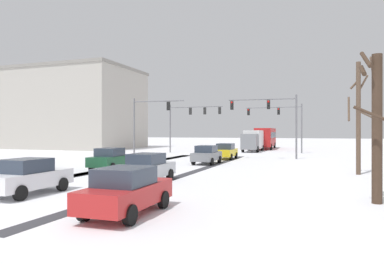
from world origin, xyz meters
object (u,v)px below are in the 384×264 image
(traffic_signal_far_left, at_px, (191,117))
(office_building_far_left_block, at_px, (72,109))
(traffic_signal_near_right, at_px, (272,113))
(box_truck_delivery, at_px, (253,140))
(car_dark_green_third, at_px, (111,159))
(traffic_signal_far_right, at_px, (281,118))
(car_silver_fourth, at_px, (147,168))
(traffic_signal_near_left, at_px, (147,117))
(car_grey_second, at_px, (207,155))
(bare_tree_sidewalk_near, at_px, (377,122))
(car_red_sixth, at_px, (126,191))
(bus_oncoming, at_px, (266,137))
(bare_tree_sidewalk_mid, at_px, (359,114))
(car_yellow_cab_lead, at_px, (226,151))
(car_white_fifth, at_px, (28,176))

(traffic_signal_far_left, xyz_separation_m, office_building_far_left_block, (-24.23, 6.53, 1.93))
(traffic_signal_near_right, distance_m, box_truck_delivery, 15.48)
(car_dark_green_third, bearing_deg, office_building_far_left_block, 132.44)
(traffic_signal_far_right, relative_size, car_silver_fourth, 1.82)
(traffic_signal_near_left, distance_m, traffic_signal_near_right, 13.14)
(office_building_far_left_block, bearing_deg, car_silver_fourth, -46.63)
(traffic_signal_far_left, distance_m, car_grey_second, 16.62)
(box_truck_delivery, distance_m, bare_tree_sidewalk_near, 36.85)
(car_grey_second, height_order, car_red_sixth, same)
(traffic_signal_far_right, bearing_deg, box_truck_delivery, 151.51)
(traffic_signal_near_right, distance_m, bus_oncoming, 23.42)
(car_dark_green_third, bearing_deg, traffic_signal_near_right, 52.72)
(bare_tree_sidewalk_near, bearing_deg, traffic_signal_near_right, 107.72)
(car_dark_green_third, bearing_deg, bare_tree_sidewalk_mid, 9.49)
(car_yellow_cab_lead, bearing_deg, office_building_far_left_block, 153.86)
(car_dark_green_third, xyz_separation_m, bare_tree_sidewalk_near, (16.77, -7.24, 2.40))
(traffic_signal_near_left, relative_size, traffic_signal_far_left, 0.87)
(traffic_signal_near_right, relative_size, car_silver_fourth, 1.66)
(traffic_signal_far_left, relative_size, car_yellow_cab_lead, 1.81)
(car_dark_green_third, relative_size, office_building_far_left_block, 0.19)
(traffic_signal_near_left, height_order, traffic_signal_near_right, same)
(bare_tree_sidewalk_near, bearing_deg, car_grey_second, 128.93)
(car_grey_second, xyz_separation_m, bare_tree_sidewalk_near, (11.41, -14.13, 2.40))
(traffic_signal_near_right, xyz_separation_m, bus_oncoming, (-3.77, 22.95, -2.69))
(traffic_signal_far_left, height_order, office_building_far_left_block, office_building_far_left_block)
(bare_tree_sidewalk_near, bearing_deg, traffic_signal_far_right, 101.76)
(car_yellow_cab_lead, relative_size, bare_tree_sidewalk_mid, 0.55)
(traffic_signal_near_left, bearing_deg, bus_oncoming, 69.45)
(traffic_signal_far_left, distance_m, car_dark_green_third, 21.94)
(bare_tree_sidewalk_mid, bearing_deg, box_truck_delivery, 114.32)
(car_red_sixth, xyz_separation_m, box_truck_delivery, (-2.63, 40.04, 0.82))
(car_yellow_cab_lead, xyz_separation_m, bare_tree_sidewalk_mid, (11.49, -9.86, 3.19))
(car_grey_second, bearing_deg, car_dark_green_third, -127.86)
(box_truck_delivery, distance_m, office_building_far_left_block, 31.85)
(traffic_signal_near_left, height_order, car_grey_second, traffic_signal_near_left)
(traffic_signal_near_right, xyz_separation_m, bare_tree_sidewalk_near, (6.59, -20.62, -1.46))
(traffic_signal_far_right, relative_size, box_truck_delivery, 1.01)
(car_grey_second, bearing_deg, bare_tree_sidewalk_near, -51.07)
(traffic_signal_far_right, xyz_separation_m, bus_oncoming, (-3.51, 10.69, -2.71))
(traffic_signal_far_left, distance_m, bare_tree_sidewalk_mid, 26.31)
(car_white_fifth, bearing_deg, bare_tree_sidewalk_mid, 41.64)
(traffic_signal_far_right, relative_size, traffic_signal_near_right, 1.10)
(box_truck_delivery, xyz_separation_m, bare_tree_sidewalk_near, (10.99, -35.13, 1.58))
(car_yellow_cab_lead, xyz_separation_m, bus_oncoming, (0.80, 23.62, 1.18))
(car_white_fifth, bearing_deg, bus_oncoming, 84.96)
(traffic_signal_far_right, xyz_separation_m, box_truck_delivery, (-4.14, 2.25, -3.07))
(bare_tree_sidewalk_mid, bearing_deg, car_white_fifth, -138.36)
(traffic_signal_near_left, height_order, traffic_signal_far_left, same)
(bus_oncoming, xyz_separation_m, office_building_far_left_block, (-32.07, -8.28, 4.78))
(car_yellow_cab_lead, xyz_separation_m, car_red_sixth, (2.80, -24.86, 0.00))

